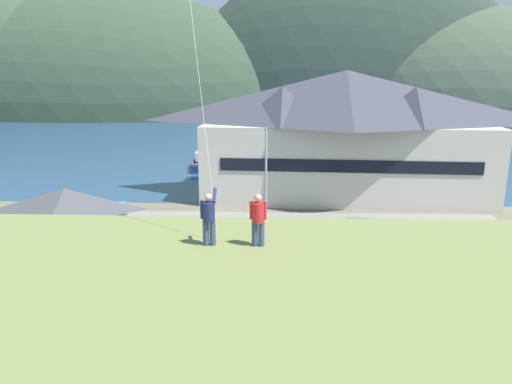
# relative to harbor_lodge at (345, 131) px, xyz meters

# --- Properties ---
(ground_plane) EXTENTS (600.00, 600.00, 0.00)m
(ground_plane) POSITION_rel_harbor_lodge_xyz_m (-8.43, -21.44, -6.35)
(ground_plane) COLOR #66604C
(parking_lot_pad) EXTENTS (40.00, 20.00, 0.10)m
(parking_lot_pad) POSITION_rel_harbor_lodge_xyz_m (-8.43, -16.44, -6.30)
(parking_lot_pad) COLOR gray
(parking_lot_pad) RESTS_ON ground
(bay_water) EXTENTS (360.00, 84.00, 0.03)m
(bay_water) POSITION_rel_harbor_lodge_xyz_m (-8.43, 38.56, -6.34)
(bay_water) COLOR navy
(bay_water) RESTS_ON ground
(far_hill_east_peak) EXTENTS (123.44, 66.90, 70.39)m
(far_hill_east_peak) POSITION_rel_harbor_lodge_xyz_m (-57.22, 100.39, -6.35)
(far_hill_east_peak) COLOR #334733
(far_hill_east_peak) RESTS_ON ground
(far_hill_center_saddle) EXTENTS (104.50, 45.84, 90.37)m
(far_hill_center_saddle) POSITION_rel_harbor_lodge_xyz_m (16.55, 99.07, -6.35)
(far_hill_center_saddle) COLOR #2D3D33
(far_hill_center_saddle) RESTS_ON ground
(far_hill_far_shoulder) EXTENTS (89.80, 67.84, 60.12)m
(far_hill_far_shoulder) POSITION_rel_harbor_lodge_xyz_m (52.18, 99.37, -6.35)
(far_hill_far_shoulder) COLOR #42513D
(far_hill_far_shoulder) RESTS_ON ground
(harbor_lodge) EXTENTS (28.37, 13.25, 11.93)m
(harbor_lodge) POSITION_rel_harbor_lodge_xyz_m (0.00, 0.00, 0.00)
(harbor_lodge) COLOR beige
(harbor_lodge) RESTS_ON ground
(storage_shed_near_lot) EXTENTS (7.69, 5.39, 4.69)m
(storage_shed_near_lot) POSITION_rel_harbor_lodge_xyz_m (-19.73, -17.14, -3.92)
(storage_shed_near_lot) COLOR #338475
(storage_shed_near_lot) RESTS_ON ground
(storage_shed_waterside) EXTENTS (5.38, 5.17, 4.42)m
(storage_shed_waterside) POSITION_rel_harbor_lodge_xyz_m (-4.57, -1.01, -4.06)
(storage_shed_waterside) COLOR beige
(storage_shed_waterside) RESTS_ON ground
(wharf_dock) EXTENTS (3.20, 13.86, 0.70)m
(wharf_dock) POSITION_rel_harbor_lodge_xyz_m (-12.10, 13.40, -6.00)
(wharf_dock) COLOR #70604C
(wharf_dock) RESTS_ON ground
(moored_boat_wharfside) EXTENTS (2.92, 7.72, 2.16)m
(moored_boat_wharfside) POSITION_rel_harbor_lodge_xyz_m (-15.65, 13.18, -5.63)
(moored_boat_wharfside) COLOR navy
(moored_boat_wharfside) RESTS_ON ground
(moored_boat_outer_mooring) EXTENTS (2.67, 6.60, 2.16)m
(moored_boat_outer_mooring) POSITION_rel_harbor_lodge_xyz_m (-8.73, 13.36, -5.63)
(moored_boat_outer_mooring) COLOR silver
(moored_boat_outer_mooring) RESTS_ON ground
(moored_boat_inner_slip) EXTENTS (3.28, 7.91, 2.16)m
(moored_boat_inner_slip) POSITION_rel_harbor_lodge_xyz_m (-15.67, 14.45, -5.63)
(moored_boat_inner_slip) COLOR #23564C
(moored_boat_inner_slip) RESTS_ON ground
(parked_car_front_row_silver) EXTENTS (4.35, 2.36, 1.82)m
(parked_car_front_row_silver) POSITION_rel_harbor_lodge_xyz_m (7.84, -15.86, -5.29)
(parked_car_front_row_silver) COLOR silver
(parked_car_front_row_silver) RESTS_ON parking_lot_pad
(parked_car_mid_row_near) EXTENTS (4.35, 2.36, 1.82)m
(parked_car_mid_row_near) POSITION_rel_harbor_lodge_xyz_m (-1.83, -21.77, -5.29)
(parked_car_mid_row_near) COLOR #9EA3A8
(parked_car_mid_row_near) RESTS_ON parking_lot_pad
(parked_car_mid_row_far) EXTENTS (4.32, 2.30, 1.82)m
(parked_car_mid_row_far) POSITION_rel_harbor_lodge_xyz_m (-9.99, -15.66, -5.29)
(parked_car_mid_row_far) COLOR black
(parked_car_mid_row_far) RESTS_ON parking_lot_pad
(parked_car_front_row_end) EXTENTS (4.24, 2.14, 1.82)m
(parked_car_front_row_end) POSITION_rel_harbor_lodge_xyz_m (5.05, -21.30, -5.29)
(parked_car_front_row_end) COLOR navy
(parked_car_front_row_end) RESTS_ON parking_lot_pad
(parked_car_corner_spot) EXTENTS (4.28, 2.22, 1.82)m
(parked_car_corner_spot) POSITION_rel_harbor_lodge_xyz_m (-14.88, -19.88, -5.29)
(parked_car_corner_spot) COLOR slate
(parked_car_corner_spot) RESTS_ON parking_lot_pad
(parked_car_back_row_left) EXTENTS (4.31, 2.28, 1.82)m
(parked_car_back_row_left) POSITION_rel_harbor_lodge_xyz_m (-8.69, -21.56, -5.29)
(parked_car_back_row_left) COLOR #9EA3A8
(parked_car_back_row_left) RESTS_ON parking_lot_pad
(parked_car_front_row_red) EXTENTS (4.27, 2.20, 1.82)m
(parked_car_front_row_red) POSITION_rel_harbor_lodge_xyz_m (-0.70, -14.44, -5.29)
(parked_car_front_row_red) COLOR navy
(parked_car_front_row_red) RESTS_ON parking_lot_pad
(parking_light_pole) EXTENTS (0.24, 0.78, 7.70)m
(parking_light_pole) POSITION_rel_harbor_lodge_xyz_m (-7.27, -10.89, -1.85)
(parking_light_pole) COLOR #ADADB2
(parking_light_pole) RESTS_ON parking_lot_pad
(person_kite_flyer) EXTENTS (0.51, 0.66, 1.86)m
(person_kite_flyer) POSITION_rel_harbor_lodge_xyz_m (-8.75, -30.57, 0.76)
(person_kite_flyer) COLOR #384770
(person_kite_flyer) RESTS_ON grassy_hill_foreground
(person_companion) EXTENTS (0.55, 0.40, 1.74)m
(person_companion) POSITION_rel_harbor_lodge_xyz_m (-7.15, -30.58, 0.75)
(person_companion) COLOR #384770
(person_companion) RESTS_ON grassy_hill_foreground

